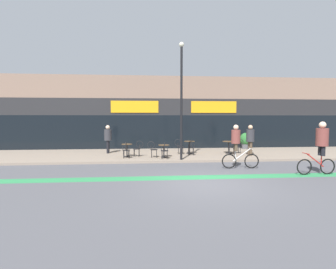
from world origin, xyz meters
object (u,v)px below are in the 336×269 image
object	(u,v)px
cafe_chair_0_near	(126,149)
planter_pot	(245,140)
bistro_table_1	(164,148)
cafe_chair_1_side	(153,148)
bistro_table_3	(229,145)
cafe_chair_3_side	(238,145)
cafe_chair_0_side	(138,147)
cyclist_1	(237,144)
cyclist_0	(321,143)
lamp_post	(181,94)
bistro_table_0	(127,148)
cafe_chair_3_near	(232,146)
bistro_table_2	(189,145)
cafe_chair_2_side	(179,145)
cafe_chair_1_near	(165,149)
cafe_chair_2_near	(191,146)
pedestrian_near_end	(108,137)
pedestrian_far_end	(250,137)

from	to	relation	value
cafe_chair_0_near	planter_pot	bearing A→B (deg)	-62.21
bistro_table_1	cafe_chair_1_side	size ratio (longest dim) A/B	0.78
planter_pot	cafe_chair_0_near	bearing A→B (deg)	-155.29
bistro_table_3	cafe_chair_3_side	world-z (taller)	cafe_chair_3_side
cafe_chair_0_side	cyclist_1	distance (m)	5.74
cafe_chair_0_side	cyclist_0	size ratio (longest dim) A/B	0.41
cyclist_1	lamp_post	bearing A→B (deg)	142.47
lamp_post	planter_pot	bearing A→B (deg)	40.73
bistro_table_1	bistro_table_0	bearing A→B (deg)	168.40
cafe_chair_3_near	cafe_chair_3_side	world-z (taller)	same
cafe_chair_0_side	cyclist_1	bearing A→B (deg)	146.62
bistro_table_2	cafe_chair_2_side	xyz separation A→B (m)	(-0.63, 0.01, -0.03)
cyclist_1	cafe_chair_1_near	bearing A→B (deg)	147.00
cafe_chair_0_near	cafe_chair_3_near	size ratio (longest dim) A/B	1.00
cyclist_0	cafe_chair_3_side	bearing A→B (deg)	-77.17
cafe_chair_2_near	cafe_chair_2_side	distance (m)	0.89
cafe_chair_2_near	cafe_chair_1_side	bearing A→B (deg)	109.27
bistro_table_1	pedestrian_near_end	world-z (taller)	pedestrian_near_end
bistro_table_1	cafe_chair_1_near	size ratio (longest dim) A/B	0.78
cafe_chair_3_side	cyclist_0	bearing A→B (deg)	102.18
cafe_chair_0_side	pedestrian_far_end	size ratio (longest dim) A/B	0.50
cafe_chair_0_near	bistro_table_1	bearing A→B (deg)	-81.50
bistro_table_3	cyclist_1	xyz separation A→B (m)	(-0.98, -4.19, 0.48)
cafe_chair_0_near	cyclist_0	world-z (taller)	cyclist_0
cafe_chair_1_near	cafe_chair_0_side	bearing A→B (deg)	60.91
bistro_table_3	cafe_chair_2_side	xyz separation A→B (m)	(-3.09, 0.09, -0.03)
bistro_table_0	cyclist_1	bearing A→B (deg)	-32.78
cafe_chair_1_side	cafe_chair_2_side	world-z (taller)	same
cafe_chair_0_side	cafe_chair_1_near	xyz separation A→B (m)	(1.45, -1.05, 0.00)
bistro_table_2	planter_pot	distance (m)	4.98
cafe_chair_0_side	cafe_chair_1_side	world-z (taller)	same
planter_pot	pedestrian_far_end	distance (m)	3.55
cafe_chair_0_near	pedestrian_far_end	world-z (taller)	pedestrian_far_end
bistro_table_2	cafe_chair_0_side	xyz separation A→B (m)	(-3.14, -0.89, -0.03)
planter_pot	cafe_chair_3_near	bearing A→B (deg)	-123.82
bistro_table_2	cyclist_1	bearing A→B (deg)	-70.91
bistro_table_2	cafe_chair_1_side	bearing A→B (deg)	-150.36
bistro_table_2	planter_pot	bearing A→B (deg)	27.00
cafe_chair_3_side	planter_pot	xyz separation A→B (m)	(1.35, 2.34, 0.10)
bistro_table_1	bistro_table_2	xyz separation A→B (m)	(1.68, 1.32, 0.06)
cafe_chair_1_side	planter_pot	bearing A→B (deg)	31.00
bistro_table_2	cafe_chair_0_side	distance (m)	3.27
cafe_chair_3_side	pedestrian_near_end	xyz separation A→B (m)	(-8.13, 0.78, 0.52)
bistro_table_1	lamp_post	distance (m)	3.24
bistro_table_2	planter_pot	world-z (taller)	planter_pot
bistro_table_1	cyclist_1	size ratio (longest dim) A/B	0.35
cafe_chair_2_side	cyclist_0	size ratio (longest dim) A/B	0.41
bistro_table_2	lamp_post	bearing A→B (deg)	-110.09
planter_pot	pedestrian_far_end	world-z (taller)	pedestrian_far_end
pedestrian_near_end	lamp_post	bearing A→B (deg)	145.43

